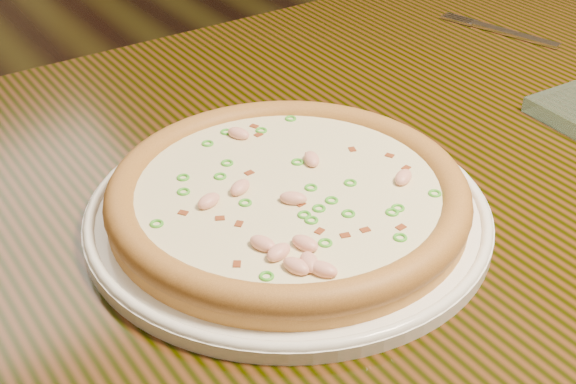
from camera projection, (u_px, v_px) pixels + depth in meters
ground at (182, 301)px, 1.76m from camera, size 9.00×9.00×0.00m
hero_table at (354, 236)px, 0.87m from camera, size 1.20×0.80×0.75m
plate at (288, 212)px, 0.72m from camera, size 0.37×0.37×0.02m
pizza at (288, 195)px, 0.71m from camera, size 0.33×0.33×0.03m
fork at (503, 31)px, 1.10m from camera, size 0.06×0.17×0.00m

